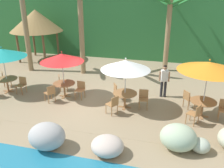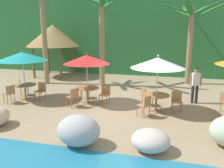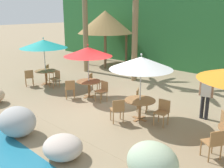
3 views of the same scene
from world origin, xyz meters
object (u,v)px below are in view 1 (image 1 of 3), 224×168
at_px(chair_orange_seaward, 224,108).
at_px(palm_tree_nearest, 22,1).
at_px(dining_table_white, 125,95).
at_px(chair_white_inland, 117,91).
at_px(chair_red_seaward, 80,89).
at_px(chair_orange_left, 195,113).
at_px(chair_teal_seaward, 22,84).
at_px(palm_tree_third, 169,16).
at_px(umbrella_red, 62,58).
at_px(palm_tree_second, 81,14).
at_px(umbrella_teal, 2,53).
at_px(chair_orange_inland, 188,98).
at_px(chair_red_left, 50,92).
at_px(waiter_in_white, 164,79).
at_px(umbrella_orange, 209,66).
at_px(chair_white_left, 113,104).
at_px(dining_table_teal, 7,81).
at_px(chair_red_inland, 61,81).
at_px(dining_table_red, 64,85).
at_px(chair_white_seaward, 144,98).
at_px(chair_teal_inland, 5,78).
at_px(palapa_hut, 36,21).
at_px(dining_table_orange, 203,104).

xyz_separation_m(chair_orange_seaward, palm_tree_nearest, (-11.49, 3.69, 3.93)).
bearing_deg(dining_table_white, chair_white_inland, 127.40).
height_order(chair_red_seaward, chair_orange_left, same).
height_order(chair_teal_seaward, palm_tree_third, palm_tree_third).
relative_size(umbrella_red, palm_tree_second, 0.42).
relative_size(umbrella_teal, chair_orange_inland, 2.83).
relative_size(chair_red_left, waiter_in_white, 0.51).
distance_m(umbrella_orange, palm_tree_second, 8.24).
height_order(chair_white_left, chair_orange_left, same).
height_order(dining_table_teal, chair_red_inland, chair_red_inland).
xyz_separation_m(chair_teal_seaward, dining_table_white, (5.57, -0.25, 0.10)).
bearing_deg(umbrella_red, dining_table_red, 0.00).
height_order(dining_table_red, chair_red_inland, chair_red_inland).
xyz_separation_m(chair_white_inland, waiter_in_white, (2.16, 0.98, 0.47)).
bearing_deg(palm_tree_nearest, chair_white_seaward, -23.50).
xyz_separation_m(chair_teal_seaward, palm_tree_third, (7.07, 5.77, 3.07)).
distance_m(chair_teal_seaward, palm_tree_third, 9.62).
bearing_deg(chair_white_inland, chair_orange_seaward, -7.96).
distance_m(umbrella_red, chair_orange_left, 6.55).
bearing_deg(chair_red_seaward, chair_teal_inland, 175.37).
bearing_deg(palapa_hut, waiter_in_white, -24.99).
xyz_separation_m(palm_tree_nearest, waiter_in_white, (8.88, -2.05, -3.46)).
xyz_separation_m(chair_white_left, dining_table_orange, (3.75, 0.80, 0.10)).
height_order(palm_tree_third, palapa_hut, palm_tree_third).
xyz_separation_m(chair_white_seaward, chair_orange_left, (2.21, -0.95, 0.00)).
relative_size(palapa_hut, waiter_in_white, 2.25).
bearing_deg(palapa_hut, chair_white_inland, -36.18).
relative_size(umbrella_teal, chair_orange_left, 2.83).
relative_size(dining_table_white, chair_orange_seaward, 1.26).
distance_m(palm_tree_second, waiter_in_white, 6.42).
height_order(dining_table_white, chair_orange_inland, chair_orange_inland).
bearing_deg(chair_orange_inland, palm_tree_nearest, 163.10).
relative_size(dining_table_white, chair_white_left, 1.26).
bearing_deg(chair_white_seaward, chair_red_seaward, 175.59).
height_order(chair_white_inland, chair_orange_left, same).
xyz_separation_m(chair_orange_inland, palm_tree_third, (-1.31, 5.36, 3.07)).
height_order(umbrella_red, chair_red_left, umbrella_red).
bearing_deg(umbrella_orange, chair_red_inland, 171.38).
xyz_separation_m(umbrella_red, chair_orange_seaward, (7.46, -0.39, -1.55)).
xyz_separation_m(umbrella_orange, chair_orange_seaward, (0.85, -0.01, -1.76)).
bearing_deg(chair_white_inland, chair_red_seaward, -172.65).
relative_size(umbrella_red, waiter_in_white, 1.40).
bearing_deg(palapa_hut, umbrella_orange, -28.29).
xyz_separation_m(chair_teal_seaward, chair_teal_inland, (-1.45, 0.57, 0.00)).
xyz_separation_m(chair_white_inland, palm_tree_third, (2.01, 5.34, 3.07)).
distance_m(chair_red_seaward, chair_orange_seaward, 6.62).
distance_m(umbrella_red, chair_orange_seaward, 7.63).
height_order(dining_table_red, dining_table_white, same).
distance_m(chair_red_left, palm_tree_second, 5.50).
relative_size(dining_table_teal, palm_tree_third, 0.22).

